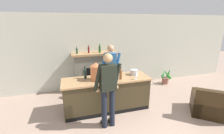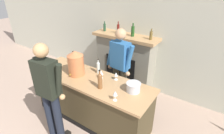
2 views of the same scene
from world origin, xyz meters
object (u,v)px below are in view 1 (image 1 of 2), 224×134
(wine_glass_by_dispenser, at_px, (136,75))
(ice_bucket_steel, at_px, (134,72))
(wine_glass_near_bucket, at_px, (111,73))
(wine_glass_front_right, at_px, (119,71))
(fireplace_stone, at_px, (95,71))
(copper_dispenser, at_px, (96,71))
(potted_plant_corner, at_px, (166,77))
(wine_bottle_merlot_tall, at_px, (121,74))
(person_bartender, at_px, (111,70))
(wine_bottle_chardonnay_pale, at_px, (85,73))
(wine_bottle_rose_blush, at_px, (105,71))
(armchair_black, at_px, (210,106))
(person_customer, at_px, (108,88))

(wine_glass_by_dispenser, bearing_deg, ice_bucket_steel, 72.76)
(ice_bucket_steel, relative_size, wine_glass_near_bucket, 1.46)
(wine_glass_near_bucket, xyz_separation_m, wine_glass_front_right, (0.26, 0.11, -0.01))
(fireplace_stone, bearing_deg, wine_glass_front_right, -66.84)
(copper_dispenser, relative_size, wine_glass_front_right, 3.25)
(fireplace_stone, bearing_deg, potted_plant_corner, -5.70)
(wine_bottle_merlot_tall, distance_m, wine_glass_by_dispenser, 0.41)
(person_bartender, relative_size, wine_glass_front_right, 12.00)
(ice_bucket_steel, distance_m, wine_glass_near_bucket, 0.69)
(ice_bucket_steel, bearing_deg, fireplace_stone, 125.05)
(wine_bottle_chardonnay_pale, distance_m, wine_glass_near_bucket, 0.74)
(wine_bottle_rose_blush, bearing_deg, armchair_black, -27.06)
(wine_glass_by_dispenser, bearing_deg, wine_bottle_merlot_tall, 160.99)
(person_bartender, bearing_deg, wine_bottle_chardonnay_pale, -153.54)
(fireplace_stone, relative_size, armchair_black, 1.42)
(fireplace_stone, xyz_separation_m, ice_bucket_steel, (0.95, -1.35, 0.31))
(armchair_black, xyz_separation_m, wine_glass_front_right, (-2.20, 1.32, 0.78))
(fireplace_stone, bearing_deg, person_bartender, -66.43)
(ice_bucket_steel, relative_size, wine_bottle_chardonnay_pale, 0.68)
(person_bartender, relative_size, copper_dispenser, 3.70)
(wine_glass_by_dispenser, bearing_deg, copper_dispenser, 166.21)
(armchair_black, height_order, wine_glass_near_bucket, wine_glass_near_bucket)
(copper_dispenser, distance_m, wine_glass_near_bucket, 0.51)
(fireplace_stone, relative_size, wine_bottle_rose_blush, 5.81)
(copper_dispenser, bearing_deg, wine_bottle_chardonnay_pale, 142.99)
(ice_bucket_steel, height_order, wine_bottle_chardonnay_pale, wine_bottle_chardonnay_pale)
(wine_glass_near_bucket, bearing_deg, wine_bottle_chardonnay_pale, 175.88)
(person_customer, height_order, wine_bottle_rose_blush, person_customer)
(person_customer, distance_m, wine_glass_by_dispenser, 1.03)
(armchair_black, distance_m, person_bartender, 2.98)
(armchair_black, xyz_separation_m, ice_bucket_steel, (-1.76, 1.17, 0.75))
(person_bartender, bearing_deg, wine_glass_front_right, -67.77)
(fireplace_stone, relative_size, wine_bottle_merlot_tall, 4.99)
(wine_bottle_rose_blush, bearing_deg, wine_glass_by_dispenser, -35.74)
(potted_plant_corner, distance_m, copper_dispenser, 3.43)
(wine_glass_near_bucket, bearing_deg, copper_dispenser, -162.40)
(wine_glass_front_right, height_order, wine_glass_by_dispenser, wine_glass_by_dispenser)
(wine_glass_near_bucket, bearing_deg, person_bartender, 77.07)
(potted_plant_corner, height_order, ice_bucket_steel, ice_bucket_steel)
(armchair_black, height_order, potted_plant_corner, armchair_black)
(wine_bottle_merlot_tall, bearing_deg, wine_bottle_rose_blush, 131.48)
(person_customer, xyz_separation_m, wine_bottle_merlot_tall, (0.52, 0.62, 0.09))
(wine_bottle_merlot_tall, relative_size, wine_glass_near_bucket, 2.11)
(wine_bottle_chardonnay_pale, relative_size, wine_glass_front_right, 2.35)
(copper_dispenser, distance_m, wine_bottle_rose_blush, 0.43)
(person_customer, distance_m, wine_bottle_merlot_tall, 0.81)
(potted_plant_corner, height_order, person_bartender, person_bartender)
(armchair_black, xyz_separation_m, wine_glass_near_bucket, (-2.45, 1.21, 0.79))
(fireplace_stone, bearing_deg, armchair_black, -42.90)
(wine_bottle_rose_blush, bearing_deg, fireplace_stone, 94.36)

